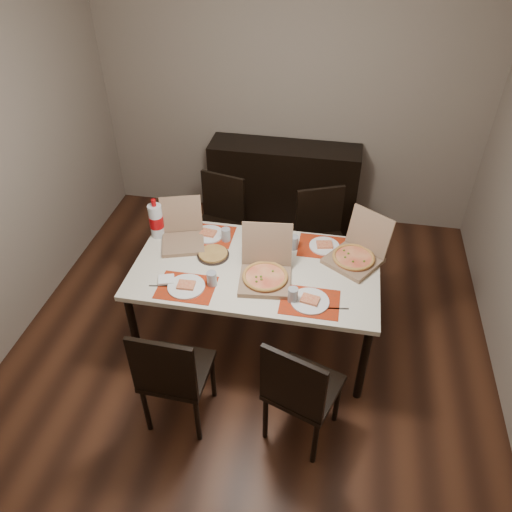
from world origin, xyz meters
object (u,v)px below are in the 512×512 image
(chair_near_right, at_px, (299,390))
(chair_far_left, at_px, (218,221))
(soda_bottle, at_px, (156,221))
(chair_far_right, at_px, (322,236))
(pizza_box_center, at_px, (265,273))
(chair_near_left, at_px, (172,374))
(dining_table, at_px, (256,273))
(dip_bowl, at_px, (276,249))
(sideboard, at_px, (283,186))

(chair_near_right, relative_size, chair_far_left, 1.00)
(chair_far_left, bearing_deg, soda_bottle, -117.70)
(chair_far_right, relative_size, pizza_box_center, 2.13)
(chair_far_right, distance_m, pizza_box_center, 1.03)
(chair_near_left, bearing_deg, dining_table, 66.37)
(pizza_box_center, distance_m, dip_bowl, 0.34)
(pizza_box_center, bearing_deg, chair_far_right, 69.09)
(dip_bowl, xyz_separation_m, soda_bottle, (-0.96, 0.03, 0.13))
(dining_table, relative_size, dip_bowl, 13.53)
(dip_bowl, distance_m, soda_bottle, 0.96)
(dining_table, relative_size, chair_far_left, 1.94)
(sideboard, distance_m, chair_far_right, 1.01)
(chair_near_left, height_order, chair_far_left, same)
(chair_far_left, bearing_deg, chair_near_left, -85.79)
(pizza_box_center, height_order, soda_bottle, pizza_box_center)
(sideboard, relative_size, pizza_box_center, 3.44)
(dining_table, xyz_separation_m, dip_bowl, (0.12, 0.21, 0.08))
(dining_table, height_order, chair_far_right, chair_far_right)
(chair_far_right, bearing_deg, chair_near_right, -90.25)
(chair_near_left, height_order, soda_bottle, soda_bottle)
(chair_near_right, bearing_deg, dip_bowl, 106.63)
(chair_near_left, xyz_separation_m, dip_bowl, (0.50, 1.09, 0.25))
(sideboard, height_order, pizza_box_center, pizza_box_center)
(chair_near_left, xyz_separation_m, chair_near_right, (0.82, 0.03, 0.00))
(chair_near_right, distance_m, chair_far_right, 1.65)
(dining_table, bearing_deg, dip_bowl, 60.88)
(dining_table, bearing_deg, sideboard, 90.84)
(chair_near_right, xyz_separation_m, chair_far_right, (0.01, 1.65, 0.00))
(dining_table, distance_m, chair_near_left, 0.97)
(chair_far_right, xyz_separation_m, dip_bowl, (-0.32, -0.59, 0.25))
(chair_near_right, xyz_separation_m, pizza_box_center, (-0.34, 0.73, 0.30))
(chair_far_left, distance_m, pizza_box_center, 1.19)
(chair_far_left, bearing_deg, chair_far_right, -4.00)
(chair_far_left, height_order, soda_bottle, soda_bottle)
(chair_near_right, relative_size, chair_far_right, 1.00)
(sideboard, bearing_deg, chair_far_left, -120.50)
(chair_far_right, height_order, dip_bowl, chair_far_right)
(chair_far_left, relative_size, dip_bowl, 6.99)
(dining_table, bearing_deg, chair_near_left, -113.63)
(sideboard, xyz_separation_m, dip_bowl, (0.14, -1.48, 0.32))
(chair_near_right, xyz_separation_m, chair_far_left, (-0.95, 1.71, 0.00))
(dining_table, xyz_separation_m, chair_far_left, (-0.51, 0.86, -0.17))
(chair_far_left, xyz_separation_m, soda_bottle, (-0.33, -0.62, 0.38))
(sideboard, xyz_separation_m, chair_near_right, (0.46, -2.54, 0.06))
(chair_near_right, bearing_deg, soda_bottle, 139.38)
(dining_table, xyz_separation_m, pizza_box_center, (0.09, -0.12, 0.12))
(chair_far_left, xyz_separation_m, dip_bowl, (0.63, -0.65, 0.25))
(sideboard, distance_m, pizza_box_center, 1.85)
(sideboard, xyz_separation_m, chair_far_right, (0.47, -0.89, 0.06))
(chair_far_right, distance_m, dip_bowl, 0.72)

